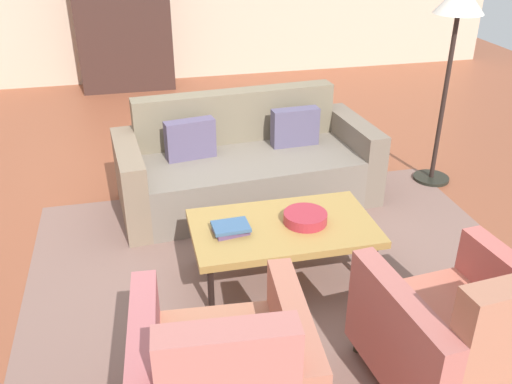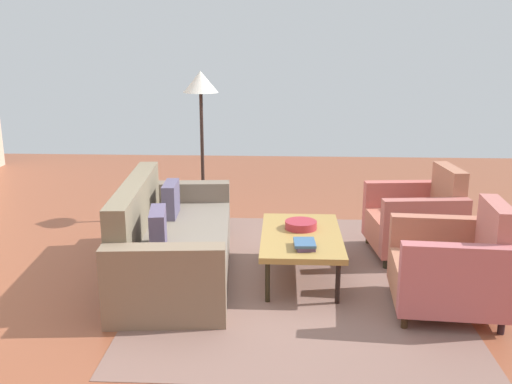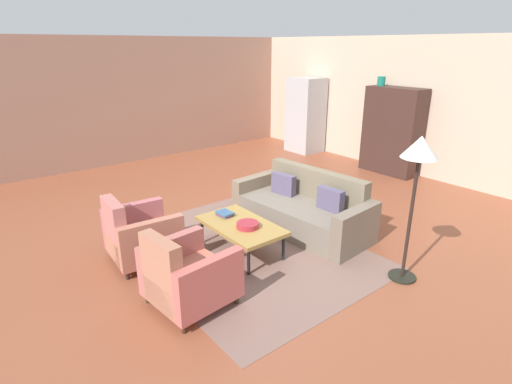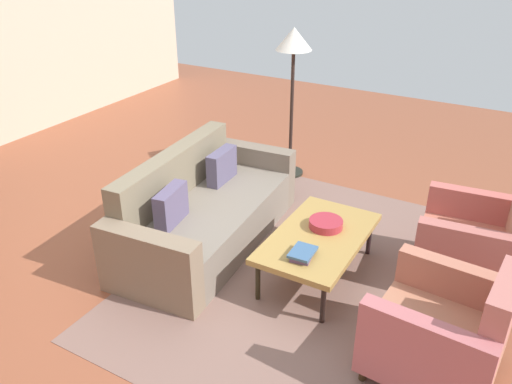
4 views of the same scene
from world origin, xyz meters
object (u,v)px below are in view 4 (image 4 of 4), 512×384
(book_stack, at_px, (303,254))
(floor_lamp, at_px, (293,53))
(armchair_left, at_px, (447,334))
(couch, at_px, (201,213))
(fruit_bowl, at_px, (326,224))
(coffee_table, at_px, (318,239))
(armchair_right, at_px, (478,244))

(book_stack, relative_size, floor_lamp, 0.14)
(armchair_left, bearing_deg, book_stack, 81.82)
(couch, relative_size, floor_lamp, 1.26)
(fruit_bowl, distance_m, book_stack, 0.50)
(coffee_table, height_order, floor_lamp, floor_lamp)
(coffee_table, distance_m, armchair_right, 1.31)
(fruit_bowl, bearing_deg, armchair_right, -68.54)
(armchair_left, height_order, armchair_right, same)
(book_stack, height_order, floor_lamp, floor_lamp)
(couch, height_order, book_stack, couch)
(couch, distance_m, floor_lamp, 2.08)
(coffee_table, xyz_separation_m, armchair_right, (0.61, -1.17, -0.02))
(armchair_left, bearing_deg, couch, 80.00)
(armchair_right, bearing_deg, couch, 98.95)
(floor_lamp, bearing_deg, fruit_bowl, -144.87)
(armchair_right, bearing_deg, book_stack, 124.11)
(fruit_bowl, relative_size, book_stack, 1.20)
(armchair_right, bearing_deg, floor_lamp, 58.14)
(couch, distance_m, coffee_table, 1.19)
(coffee_table, bearing_deg, book_stack, -177.45)
(coffee_table, xyz_separation_m, floor_lamp, (1.73, 1.11, 1.08))
(armchair_right, height_order, floor_lamp, floor_lamp)
(fruit_bowl, height_order, book_stack, fruit_bowl)
(armchair_right, relative_size, book_stack, 3.69)
(couch, bearing_deg, armchair_right, 100.05)
(couch, xyz_separation_m, fruit_bowl, (0.15, -1.19, 0.15))
(floor_lamp, bearing_deg, armchair_left, -135.68)
(fruit_bowl, bearing_deg, coffee_table, 180.00)
(armchair_right, bearing_deg, fruit_bowl, 105.79)
(fruit_bowl, xyz_separation_m, floor_lamp, (1.58, 1.11, 1.01))
(floor_lamp, bearing_deg, couch, 177.50)
(armchair_left, distance_m, armchair_right, 1.21)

